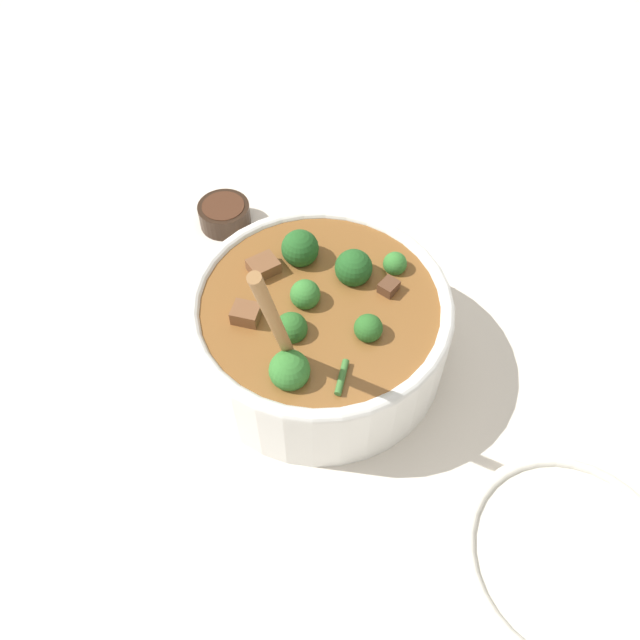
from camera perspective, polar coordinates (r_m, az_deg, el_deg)
name	(u,v)px	position (r m, az deg, el deg)	size (l,w,h in m)	color
ground_plane	(320,354)	(0.75, 0.00, -3.13)	(4.00, 4.00, 0.00)	silver
stew_bowl	(320,324)	(0.70, -0.02, -0.40)	(0.29, 0.29, 0.27)	white
condiment_bowl	(226,213)	(0.89, -8.55, 9.67)	(0.07, 0.07, 0.03)	black
empty_plate	(571,559)	(0.68, 22.00, -19.59)	(0.21, 0.21, 0.02)	silver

